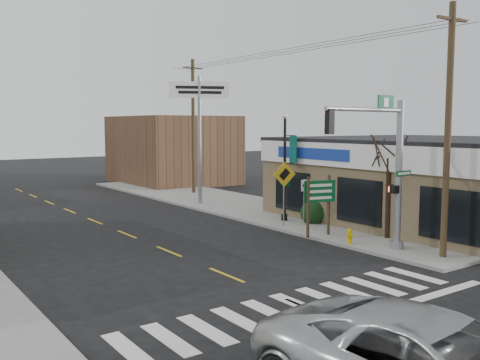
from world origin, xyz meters
TOP-DOWN VIEW (x-y plane):
  - ground at (0.00, 0.00)m, footprint 140.00×140.00m
  - sidewalk_right at (9.00, 13.00)m, footprint 6.00×38.00m
  - center_line at (0.00, 8.00)m, footprint 0.12×56.00m
  - crosswalk at (0.00, 0.40)m, footprint 11.00×2.20m
  - thrift_store at (14.50, 6.00)m, footprint 12.00×14.00m
  - bldg_distant_right at (12.00, 30.00)m, footprint 8.00×10.00m
  - traffic_signal_pole at (6.51, 2.87)m, footprint 4.62×0.37m
  - guide_sign at (6.30, 6.26)m, footprint 1.49×0.13m
  - fire_hydrant at (6.30, 4.47)m, footprint 0.20×0.20m
  - ped_crossing_sign at (6.61, 8.94)m, footprint 1.19×0.08m
  - lamp_post at (7.67, 10.10)m, footprint 0.69×0.54m
  - dance_center_sign at (7.19, 17.54)m, footprint 3.61×0.23m
  - bare_tree at (8.47, 4.37)m, footprint 2.54×2.54m
  - shrub_front at (10.26, 4.97)m, footprint 1.19×1.19m
  - shrub_back at (8.36, 8.82)m, footprint 1.24×1.24m
  - utility_pole_near at (7.50, 1.05)m, footprint 1.57×0.24m
  - utility_pole_far at (9.50, 22.24)m, footprint 1.61×0.24m

SIDE VIEW (x-z plane):
  - ground at x=0.00m, z-range 0.00..0.00m
  - center_line at x=0.00m, z-range 0.00..0.01m
  - crosswalk at x=0.00m, z-range 0.00..0.01m
  - sidewalk_right at x=9.00m, z-range 0.00..0.13m
  - fire_hydrant at x=6.30m, z-range 0.16..0.78m
  - shrub_front at x=10.26m, z-range 0.13..1.03m
  - shrub_back at x=8.36m, z-range 0.13..1.06m
  - guide_sign at x=6.30m, z-range 0.52..3.12m
  - thrift_store at x=14.50m, z-range 0.00..4.00m
  - ped_crossing_sign at x=6.61m, z-range 0.67..3.72m
  - bldg_distant_right at x=12.00m, z-range 0.00..5.60m
  - lamp_post at x=7.67m, z-range 0.56..5.87m
  - traffic_signal_pole at x=6.51m, z-range 0.69..6.54m
  - bare_tree at x=8.47m, z-range 1.59..6.67m
  - utility_pole_near at x=7.50m, z-range 0.24..9.26m
  - utility_pole_far at x=9.50m, z-range 0.25..9.51m
  - dance_center_sign at x=7.19m, z-range 1.98..9.65m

